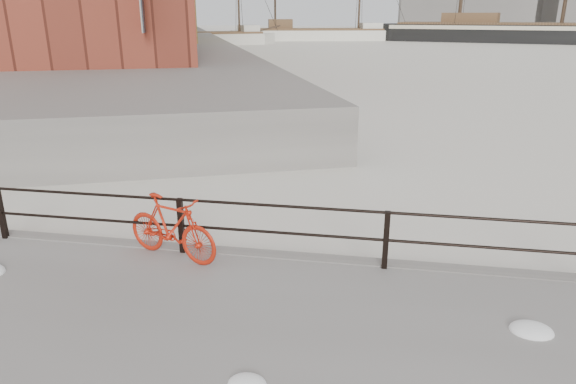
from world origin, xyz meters
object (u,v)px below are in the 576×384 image
at_px(schooner_left, 207,45).
at_px(schooner_mid, 317,40).
at_px(workboat_far, 53,58).
at_px(barque_black, 558,43).
at_px(bicycle, 171,227).

bearing_deg(schooner_left, schooner_mid, 19.29).
xyz_separation_m(schooner_mid, workboat_far, (-22.70, -42.23, 0.00)).
relative_size(barque_black, schooner_mid, 2.13).
xyz_separation_m(barque_black, schooner_mid, (-38.51, 2.59, 0.00)).
distance_m(bicycle, workboat_far, 52.40).
bearing_deg(bicycle, schooner_left, 127.71).
bearing_deg(bicycle, workboat_far, 145.23).
height_order(barque_black, workboat_far, barque_black).
bearing_deg(workboat_far, bicycle, -52.40).
distance_m(bicycle, barque_black, 87.82).
xyz_separation_m(bicycle, schooner_left, (-22.26, 68.27, -0.91)).
relative_size(bicycle, schooner_left, 0.08).
bearing_deg(schooner_mid, workboat_far, -131.81).
distance_m(schooner_mid, schooner_left, 22.02).
bearing_deg(bicycle, barque_black, 89.17).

